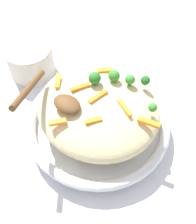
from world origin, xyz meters
TOP-DOWN VIEW (x-y plane):
  - ground_plane at (0.00, 0.00)m, footprint 2.40×2.40m
  - serving_bowl at (0.00, 0.00)m, footprint 0.31×0.31m
  - pasta_mound at (0.00, 0.00)m, footprint 0.25×0.23m
  - carrot_piece_0 at (-0.00, -0.00)m, footprint 0.02×0.04m
  - carrot_piece_1 at (-0.02, 0.05)m, footprint 0.03×0.03m
  - carrot_piece_2 at (-0.05, -0.01)m, footprint 0.04×0.02m
  - carrot_piece_3 at (0.03, 0.09)m, footprint 0.03×0.03m
  - carrot_piece_4 at (0.04, 0.00)m, footprint 0.03×0.04m
  - carrot_piece_5 at (0.09, 0.01)m, footprint 0.03×0.04m
  - carrot_piece_6 at (-0.11, -0.01)m, footprint 0.04×0.02m
  - carrot_piece_7 at (0.03, -0.07)m, footprint 0.03×0.03m
  - broccoli_floret_0 at (-0.00, -0.06)m, footprint 0.02×0.02m
  - broccoli_floret_1 at (-0.10, -0.04)m, footprint 0.02×0.02m
  - broccoli_floret_2 at (-0.06, -0.09)m, footprint 0.02×0.02m
  - broccoli_floret_3 at (0.03, -0.03)m, footprint 0.02×0.02m
  - broccoli_floret_4 at (-0.03, -0.07)m, footprint 0.02×0.02m
  - serving_spoon at (0.06, 0.06)m, footprint 0.12×0.13m
  - companion_bowl at (0.24, -0.06)m, footprint 0.12×0.12m

SIDE VIEW (x-z plane):
  - ground_plane at x=0.00m, z-range 0.00..0.00m
  - serving_bowl at x=0.00m, z-range 0.00..0.05m
  - companion_bowl at x=0.24m, z-range 0.00..0.09m
  - pasta_mound at x=0.00m, z-range 0.04..0.12m
  - carrot_piece_5 at x=0.09m, z-range 0.12..0.12m
  - carrot_piece_7 at x=0.03m, z-range 0.12..0.12m
  - carrot_piece_6 at x=-0.11m, z-range 0.12..0.12m
  - carrot_piece_3 at x=0.03m, z-range 0.12..0.12m
  - carrot_piece_1 at x=-0.02m, z-range 0.12..0.12m
  - carrot_piece_2 at x=-0.05m, z-range 0.12..0.13m
  - carrot_piece_4 at x=0.04m, z-range 0.12..0.13m
  - carrot_piece_0 at x=0.00m, z-range 0.12..0.13m
  - broccoli_floret_1 at x=-0.10m, z-range 0.12..0.14m
  - broccoli_floret_2 at x=-0.06m, z-range 0.12..0.14m
  - broccoli_floret_4 at x=-0.03m, z-range 0.12..0.14m
  - broccoli_floret_0 at x=0.00m, z-range 0.12..0.15m
  - broccoli_floret_3 at x=0.03m, z-range 0.12..0.15m
  - serving_spoon at x=0.06m, z-range 0.10..0.18m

